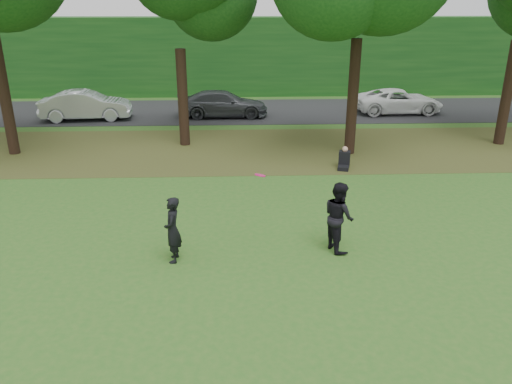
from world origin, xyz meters
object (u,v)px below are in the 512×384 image
Objects in this scene: player_right at (339,216)px; seated_person at (344,160)px; player_left at (173,230)px; frisbee at (260,175)px.

seated_person is at bearing -29.76° from player_right.
seated_person is at bearing 141.11° from player_left.
frisbee reaches higher than seated_person.
frisbee is (2.13, 0.54, 1.17)m from player_left.
player_right reaches higher than seated_person.
frisbee is at bearing -102.73° from seated_person.
frisbee is 7.60m from seated_person.
seated_person is (1.53, 6.59, -0.59)m from player_right.
frisbee reaches higher than player_right.
frisbee is 0.46× the size of seated_person.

